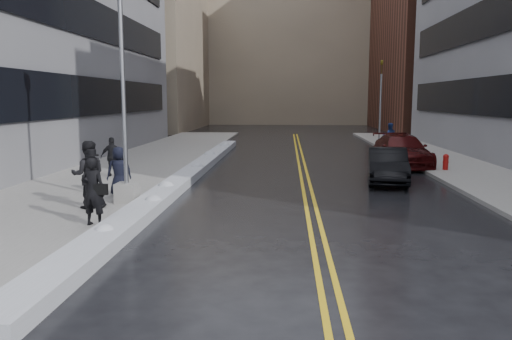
% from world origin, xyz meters
% --- Properties ---
extents(ground, '(160.00, 160.00, 0.00)m').
position_xyz_m(ground, '(0.00, 0.00, 0.00)').
color(ground, black).
rests_on(ground, ground).
extents(sidewalk_west, '(5.50, 50.00, 0.15)m').
position_xyz_m(sidewalk_west, '(-5.75, 10.00, 0.07)').
color(sidewalk_west, gray).
rests_on(sidewalk_west, ground).
extents(sidewalk_east, '(4.00, 50.00, 0.15)m').
position_xyz_m(sidewalk_east, '(10.00, 10.00, 0.07)').
color(sidewalk_east, gray).
rests_on(sidewalk_east, ground).
extents(lane_line_left, '(0.12, 50.00, 0.01)m').
position_xyz_m(lane_line_left, '(2.35, 10.00, 0.00)').
color(lane_line_left, gold).
rests_on(lane_line_left, ground).
extents(lane_line_right, '(0.12, 50.00, 0.01)m').
position_xyz_m(lane_line_right, '(2.65, 10.00, 0.00)').
color(lane_line_right, gold).
rests_on(lane_line_right, ground).
extents(snow_ridge, '(0.90, 30.00, 0.34)m').
position_xyz_m(snow_ridge, '(-2.45, 8.00, 0.17)').
color(snow_ridge, silver).
rests_on(snow_ridge, ground).
extents(building_west_far, '(14.00, 22.00, 18.00)m').
position_xyz_m(building_west_far, '(-15.50, 44.00, 9.00)').
color(building_west_far, gray).
rests_on(building_west_far, ground).
extents(building_far, '(36.00, 16.00, 22.00)m').
position_xyz_m(building_far, '(2.00, 60.00, 11.00)').
color(building_far, gray).
rests_on(building_far, ground).
extents(lamppost, '(0.65, 0.65, 7.62)m').
position_xyz_m(lamppost, '(-3.30, 2.00, 2.53)').
color(lamppost, gray).
rests_on(lamppost, sidewalk_west).
extents(fire_hydrant, '(0.26, 0.26, 0.73)m').
position_xyz_m(fire_hydrant, '(9.00, 10.00, 0.55)').
color(fire_hydrant, maroon).
rests_on(fire_hydrant, sidewalk_east).
extents(traffic_signal, '(0.16, 0.20, 6.00)m').
position_xyz_m(traffic_signal, '(8.50, 24.00, 3.40)').
color(traffic_signal, gray).
rests_on(traffic_signal, sidewalk_east).
extents(pedestrian_fedora, '(0.71, 0.52, 1.80)m').
position_xyz_m(pedestrian_fedora, '(-3.20, -0.94, 1.05)').
color(pedestrian_fedora, black).
rests_on(pedestrian_fedora, sidewalk_west).
extents(pedestrian_b, '(1.18, 1.05, 2.01)m').
position_xyz_m(pedestrian_b, '(-4.14, 1.08, 1.15)').
color(pedestrian_b, black).
rests_on(pedestrian_b, sidewalk_west).
extents(pedestrian_c, '(0.95, 0.82, 1.65)m').
position_xyz_m(pedestrian_c, '(-3.89, 3.04, 0.98)').
color(pedestrian_c, black).
rests_on(pedestrian_c, sidewalk_west).
extents(pedestrian_d, '(1.03, 0.63, 1.64)m').
position_xyz_m(pedestrian_d, '(-5.57, 7.16, 0.97)').
color(pedestrian_d, black).
rests_on(pedestrian_d, sidewalk_west).
extents(pedestrian_east, '(0.84, 0.66, 1.72)m').
position_xyz_m(pedestrian_east, '(8.20, 18.86, 1.01)').
color(pedestrian_east, navy).
rests_on(pedestrian_east, sidewalk_east).
extents(car_black, '(2.07, 4.45, 1.41)m').
position_xyz_m(car_black, '(5.79, 7.11, 0.71)').
color(car_black, black).
rests_on(car_black, ground).
extents(car_maroon, '(2.37, 5.51, 1.58)m').
position_xyz_m(car_maroon, '(7.50, 12.28, 0.79)').
color(car_maroon, '#370809').
rests_on(car_maroon, ground).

